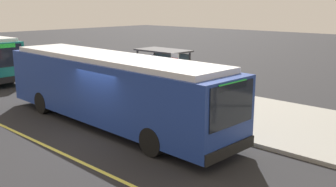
# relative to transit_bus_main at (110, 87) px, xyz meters

# --- Properties ---
(ground_plane) EXTENTS (120.00, 120.00, 0.00)m
(ground_plane) POSITION_rel_transit_bus_main_xyz_m (0.82, -1.01, -1.62)
(ground_plane) COLOR #232326
(sidewalk_curb) EXTENTS (44.00, 6.40, 0.15)m
(sidewalk_curb) POSITION_rel_transit_bus_main_xyz_m (0.82, 4.99, -1.54)
(sidewalk_curb) COLOR gray
(sidewalk_curb) RESTS_ON ground_plane
(lane_stripe_center) EXTENTS (36.00, 0.14, 0.01)m
(lane_stripe_center) POSITION_rel_transit_bus_main_xyz_m (0.82, -3.21, -1.61)
(lane_stripe_center) COLOR #E0D64C
(lane_stripe_center) RESTS_ON ground_plane
(transit_bus_main) EXTENTS (12.39, 2.95, 2.95)m
(transit_bus_main) POSITION_rel_transit_bus_main_xyz_m (0.00, 0.00, 0.00)
(transit_bus_main) COLOR navy
(transit_bus_main) RESTS_ON ground_plane
(bus_shelter) EXTENTS (2.90, 1.60, 2.48)m
(bus_shelter) POSITION_rel_transit_bus_main_xyz_m (-1.87, 5.14, 0.30)
(bus_shelter) COLOR #333338
(bus_shelter) RESTS_ON sidewalk_curb
(waiting_bench) EXTENTS (1.60, 0.48, 0.95)m
(waiting_bench) POSITION_rel_transit_bus_main_xyz_m (-1.91, 4.97, -0.99)
(waiting_bench) COLOR brown
(waiting_bench) RESTS_ON sidewalk_curb
(route_sign_post) EXTENTS (0.44, 0.08, 2.80)m
(route_sign_post) POSITION_rel_transit_bus_main_xyz_m (1.44, 2.42, 0.34)
(route_sign_post) COLOR #333338
(route_sign_post) RESTS_ON sidewalk_curb
(pedestrian_commuter) EXTENTS (0.24, 0.40, 1.69)m
(pedestrian_commuter) POSITION_rel_transit_bus_main_xyz_m (-4.11, 2.78, -0.50)
(pedestrian_commuter) COLOR #282D47
(pedestrian_commuter) RESTS_ON sidewalk_curb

